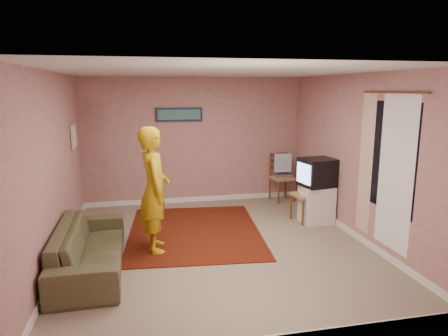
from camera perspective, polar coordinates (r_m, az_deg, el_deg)
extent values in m
plane|color=gray|center=(6.24, -0.99, -11.00)|extent=(5.00, 5.00, 0.00)
cube|color=tan|center=(8.31, -4.30, 3.88)|extent=(4.50, 0.02, 2.60)
cube|color=tan|center=(3.52, 6.74, -6.41)|extent=(4.50, 0.02, 2.60)
cube|color=tan|center=(5.89, -23.08, -0.06)|extent=(0.02, 5.00, 2.60)
cube|color=tan|center=(6.67, 18.32, 1.51)|extent=(0.02, 5.00, 2.60)
cube|color=silver|center=(5.78, -1.08, 13.60)|extent=(4.50, 5.00, 0.02)
cube|color=white|center=(8.55, -4.17, -4.46)|extent=(4.50, 0.02, 0.10)
cube|color=white|center=(6.23, -22.09, -11.40)|extent=(0.02, 5.00, 0.10)
cube|color=white|center=(6.97, 17.61, -8.67)|extent=(0.02, 5.00, 0.10)
cube|color=black|center=(5.89, 22.72, 1.46)|extent=(0.01, 1.10, 1.50)
cube|color=white|center=(5.80, 23.29, -0.74)|extent=(0.01, 0.75, 2.10)
cube|color=white|center=(6.36, 19.59, 0.52)|extent=(0.01, 0.35, 2.10)
cylinder|color=brown|center=(5.80, 23.02, 9.95)|extent=(0.02, 1.40, 0.02)
cube|color=#131835|center=(8.20, -6.43, 7.60)|extent=(0.95, 0.03, 0.28)
cube|color=#295474|center=(8.18, -6.42, 7.59)|extent=(0.86, 0.01, 0.20)
cube|color=beige|center=(7.40, -20.69, 4.23)|extent=(0.03, 0.38, 0.42)
cube|color=silver|center=(7.40, -20.54, 4.24)|extent=(0.01, 0.30, 0.34)
cube|color=black|center=(6.82, -4.23, -9.00)|extent=(2.38, 2.87, 0.01)
cube|color=white|center=(7.36, 13.04, -5.04)|extent=(0.53, 0.48, 0.67)
cube|color=black|center=(7.22, 13.24, -0.60)|extent=(0.64, 0.60, 0.49)
cube|color=#8CB2F2|center=(7.06, 11.33, -0.78)|extent=(0.09, 0.41, 0.35)
cube|color=#A78F51|center=(8.61, 8.35, -1.42)|extent=(0.53, 0.52, 0.05)
cube|color=brown|center=(8.56, 8.40, 0.30)|extent=(0.46, 0.13, 0.52)
cube|color=#B6B6BB|center=(8.60, 8.36, -1.03)|extent=(0.38, 0.27, 0.06)
cube|color=#849DD8|center=(8.54, 8.41, 0.73)|extent=(0.37, 0.05, 0.39)
cube|color=#A78F51|center=(7.33, 11.66, -3.82)|extent=(0.51, 0.52, 0.05)
cube|color=brown|center=(7.26, 11.74, -1.84)|extent=(0.12, 0.46, 0.52)
cube|color=white|center=(7.31, 11.67, -3.43)|extent=(0.28, 0.23, 0.05)
imported|color=brown|center=(5.65, -18.62, -10.70)|extent=(0.85, 2.12, 0.61)
imported|color=gold|center=(5.90, -9.93, -3.06)|extent=(0.47, 0.69, 1.84)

